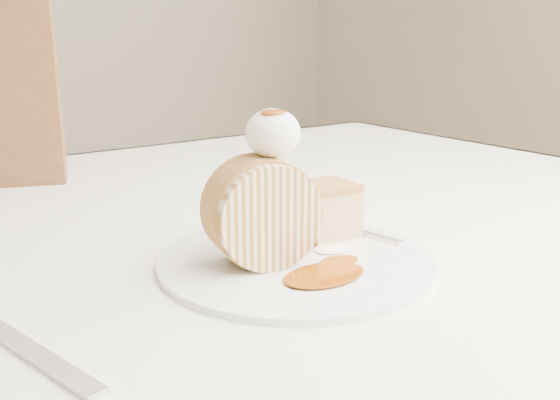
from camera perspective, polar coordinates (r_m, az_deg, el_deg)
table at (r=0.70m, az=-10.98°, el=-9.58°), size 1.40×0.90×0.75m
plate at (r=0.56m, az=1.45°, el=-5.59°), size 0.26×0.26×0.01m
roulade_slice at (r=0.53m, az=-1.64°, el=-1.17°), size 0.10×0.07×0.09m
cake_chunk at (r=0.61m, az=4.19°, el=-1.21°), size 0.06×0.05×0.05m
whipped_cream at (r=0.53m, az=-0.66°, el=6.13°), size 0.05×0.05×0.04m
caramel_drizzle at (r=0.52m, az=-0.57°, el=8.57°), size 0.02×0.02×0.01m
caramel_pool at (r=0.51m, az=4.05°, el=-6.82°), size 0.08×0.05×0.00m
fork at (r=0.62m, az=7.06°, el=-2.86°), size 0.05×0.15×0.00m
spoon at (r=0.44m, az=-21.55°, el=-12.91°), size 0.07×0.18×0.00m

